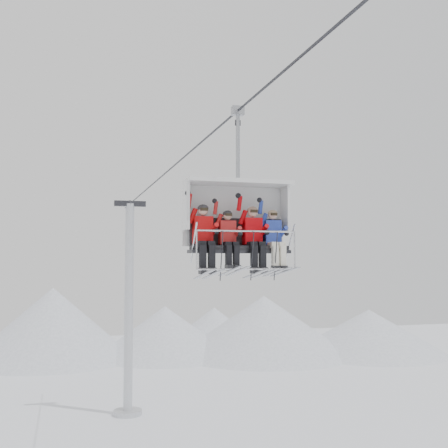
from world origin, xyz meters
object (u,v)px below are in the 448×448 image
object	(u,v)px
skier_far_right	(274,237)
skier_far_left	(204,235)
lift_tower_right	(129,322)
skier_center_right	(254,236)
skier_center_left	(229,238)
chairlift_carrier	(236,217)

from	to	relation	value
skier_far_right	skier_far_left	bearing A→B (deg)	179.67
lift_tower_right	skier_far_right	xyz separation A→B (m)	(0.85, -23.41, 4.42)
skier_far_left	skier_far_right	size ratio (longest dim) A/B	1.03
lift_tower_right	skier_center_right	size ratio (longest dim) A/B	7.87
skier_center_left	skier_far_right	world-z (taller)	skier_far_right
chairlift_carrier	skier_center_right	xyz separation A→B (m)	(0.34, -0.31, -0.48)
skier_center_left	chairlift_carrier	bearing A→B (deg)	47.56
lift_tower_right	skier_center_right	distance (m)	23.82
chairlift_carrier	skier_center_right	bearing A→B (deg)	-41.89
lift_tower_right	skier_far_right	distance (m)	23.84
lift_tower_right	chairlift_carrier	world-z (taller)	lift_tower_right
chairlift_carrier	skier_center_left	xyz separation A→B (m)	(-0.29, -0.32, -0.53)
skier_far_left	skier_center_right	bearing A→B (deg)	-0.08
skier_center_right	skier_far_right	distance (m)	0.51
skier_center_left	skier_far_right	distance (m)	1.14
skier_far_left	skier_center_right	distance (m)	1.23
chairlift_carrier	skier_far_left	bearing A→B (deg)	-161.19
skier_center_right	skier_far_left	bearing A→B (deg)	179.92
skier_center_right	skier_center_left	bearing A→B (deg)	-178.73
chairlift_carrier	skier_far_right	size ratio (longest dim) A/B	2.36
chairlift_carrier	skier_far_left	xyz separation A→B (m)	(-0.89, -0.30, -0.47)
lift_tower_right	skier_far_left	size ratio (longest dim) A/B	7.76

